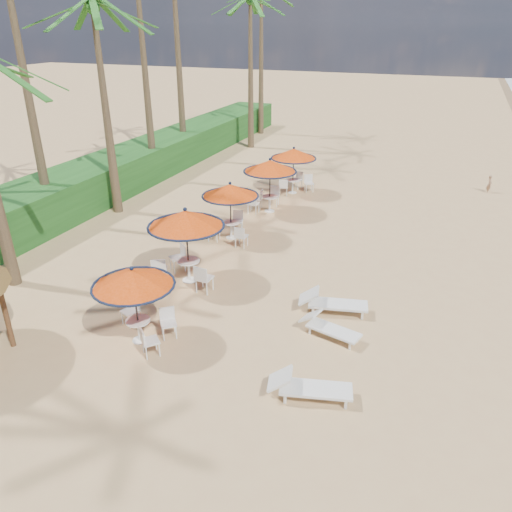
{
  "coord_description": "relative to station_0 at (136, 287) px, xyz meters",
  "views": [
    {
      "loc": [
        2.72,
        -9.94,
        8.15
      ],
      "look_at": [
        -2.66,
        3.71,
        1.2
      ],
      "focal_mm": 35.0,
      "sensor_mm": 36.0,
      "label": 1
    }
  ],
  "objects": [
    {
      "name": "ground",
      "position": [
        4.55,
        0.26,
        -1.71
      ],
      "size": [
        160.0,
        160.0,
        0.0
      ],
      "primitive_type": "plane",
      "color": "tan",
      "rests_on": "ground"
    },
    {
      "name": "scrub_hedge",
      "position": [
        -8.95,
        11.26,
        -0.81
      ],
      "size": [
        3.0,
        40.0,
        1.8
      ],
      "primitive_type": "cube",
      "color": "#194716",
      "rests_on": "ground"
    },
    {
      "name": "station_0",
      "position": [
        0.0,
        0.0,
        0.0
      ],
      "size": [
        2.24,
        2.24,
        2.34
      ],
      "color": "black",
      "rests_on": "ground"
    },
    {
      "name": "station_1",
      "position": [
        -0.5,
        3.63,
        0.25
      ],
      "size": [
        2.57,
        2.57,
        2.68
      ],
      "color": "black",
      "rests_on": "ground"
    },
    {
      "name": "station_2",
      "position": [
        -0.63,
        7.57,
        0.05
      ],
      "size": [
        2.31,
        2.31,
        2.41
      ],
      "color": "black",
      "rests_on": "ground"
    },
    {
      "name": "station_3",
      "position": [
        -0.32,
        11.17,
        0.16
      ],
      "size": [
        2.46,
        2.46,
        2.56
      ],
      "color": "black",
      "rests_on": "ground"
    },
    {
      "name": "station_4",
      "position": [
        -0.07,
        14.25,
        0.06
      ],
      "size": [
        2.32,
        2.32,
        2.42
      ],
      "color": "black",
      "rests_on": "ground"
    },
    {
      "name": "lounger_near",
      "position": [
        4.98,
        -0.58,
        -1.38
      ],
      "size": [
        2.09,
        1.09,
        0.72
      ],
      "rotation": [
        0.0,
        0.0,
        0.24
      ],
      "color": "silver",
      "rests_on": "ground"
    },
    {
      "name": "lounger_mid",
      "position": [
        4.81,
        2.13,
        -1.41
      ],
      "size": [
        1.88,
        1.0,
        0.64
      ],
      "rotation": [
        0.0,
        0.0,
        -0.26
      ],
      "color": "silver",
      "rests_on": "ground"
    },
    {
      "name": "lounger_far",
      "position": [
        4.58,
        3.41,
        -1.36
      ],
      "size": [
        2.18,
        1.09,
        0.75
      ],
      "rotation": [
        0.0,
        0.0,
        0.22
      ],
      "color": "silver",
      "rests_on": "ground"
    },
    {
      "name": "palm_3",
      "position": [
        -6.89,
        8.54,
        6.4
      ],
      "size": [
        5.0,
        5.0,
        8.89
      ],
      "color": "brown",
      "rests_on": "ground"
    },
    {
      "name": "palm_6",
      "position": [
        -6.01,
        23.04,
        7.02
      ],
      "size": [
        5.0,
        5.0,
        9.55
      ],
      "color": "brown",
      "rests_on": "ground"
    },
    {
      "name": "palm_7",
      "position": [
        -7.09,
        27.82,
        7.69
      ],
      "size": [
        5.0,
        5.0,
        10.26
      ],
      "color": "brown",
      "rests_on": "ground"
    },
    {
      "name": "person",
      "position": [
        9.4,
        18.04,
        -1.23
      ],
      "size": [
        0.24,
        0.36,
        0.97
      ],
      "primitive_type": "imported",
      "rotation": [
        0.0,
        0.0,
        1.54
      ],
      "color": "#8F6549",
      "rests_on": "ground"
    }
  ]
}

